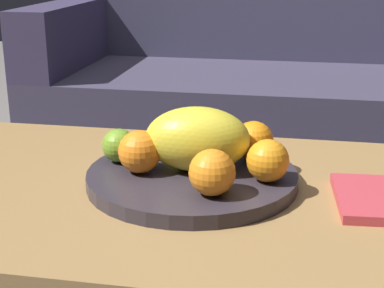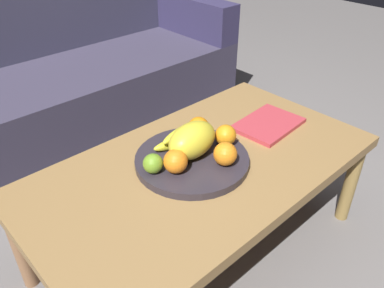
% 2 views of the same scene
% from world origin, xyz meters
% --- Properties ---
extents(coffee_table, '(1.17, 0.65, 0.40)m').
position_xyz_m(coffee_table, '(0.00, 0.00, 0.36)').
color(coffee_table, olive).
rests_on(coffee_table, ground_plane).
extents(couch, '(1.70, 0.70, 0.90)m').
position_xyz_m(couch, '(0.12, 1.10, 0.30)').
color(couch, '#3A3549').
rests_on(couch, ground_plane).
extents(fruit_bowl, '(0.37, 0.37, 0.03)m').
position_xyz_m(fruit_bowl, '(-0.02, 0.02, 0.41)').
color(fruit_bowl, '#2F2932').
rests_on(fruit_bowl, coffee_table).
extents(melon_large_front, '(0.19, 0.13, 0.11)m').
position_xyz_m(melon_large_front, '(-0.02, 0.03, 0.48)').
color(melon_large_front, yellow).
rests_on(melon_large_front, fruit_bowl).
extents(orange_front, '(0.08, 0.08, 0.08)m').
position_xyz_m(orange_front, '(-0.11, 0.00, 0.46)').
color(orange_front, orange).
rests_on(orange_front, fruit_bowl).
extents(orange_left, '(0.07, 0.07, 0.07)m').
position_xyz_m(orange_left, '(0.08, 0.10, 0.46)').
color(orange_left, orange).
rests_on(orange_left, fruit_bowl).
extents(orange_right, '(0.07, 0.07, 0.07)m').
position_xyz_m(orange_right, '(0.11, 0.00, 0.46)').
color(orange_right, orange).
rests_on(orange_right, fruit_bowl).
extents(orange_back, '(0.08, 0.08, 0.08)m').
position_xyz_m(orange_back, '(0.03, -0.08, 0.46)').
color(orange_back, orange).
rests_on(orange_back, fruit_bowl).
extents(apple_front, '(0.06, 0.06, 0.06)m').
position_xyz_m(apple_front, '(-0.17, 0.05, 0.45)').
color(apple_front, olive).
rests_on(apple_front, fruit_bowl).
extents(banana_bunch, '(0.17, 0.07, 0.06)m').
position_xyz_m(banana_bunch, '(-0.02, 0.10, 0.45)').
color(banana_bunch, yellow).
rests_on(banana_bunch, fruit_bowl).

